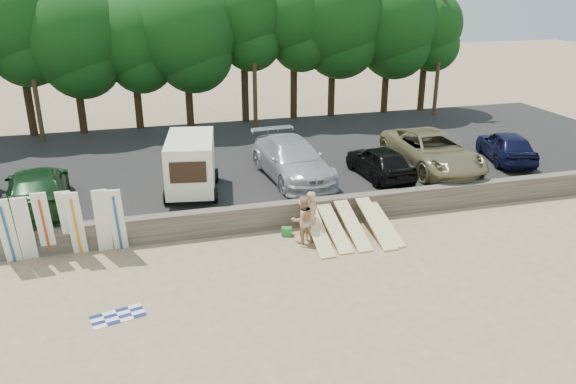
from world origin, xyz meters
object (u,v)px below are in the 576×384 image
object	(u,v)px
car_5	(506,146)
beachgoer_a	(310,216)
car_4	(432,151)
box_trailer	(191,162)
car_2	(292,159)
car_3	(380,162)
car_1	(38,189)
beachgoer_b	(303,220)
cooler	(287,231)

from	to	relation	value
car_5	beachgoer_a	size ratio (longest dim) A/B	2.32
car_4	beachgoer_a	size ratio (longest dim) A/B	3.27
box_trailer	car_2	xyz separation A→B (m)	(4.54, 0.67, -0.46)
car_3	box_trailer	bearing A→B (deg)	-5.52
box_trailer	car_4	size ratio (longest dim) A/B	0.63
box_trailer	car_1	bearing A→B (deg)	-169.12
beachgoer_b	car_1	bearing A→B (deg)	-32.52
box_trailer	car_1	world-z (taller)	box_trailer
cooler	car_4	bearing A→B (deg)	45.26
box_trailer	car_3	distance (m)	8.37
car_2	car_4	world-z (taller)	car_4
car_1	beachgoer_a	bearing A→B (deg)	150.84
car_1	cooler	size ratio (longest dim) A/B	15.02
car_3	beachgoer_b	bearing A→B (deg)	36.56
car_4	beachgoer_b	distance (m)	8.99
car_3	car_1	bearing A→B (deg)	-4.05
car_4	cooler	xyz separation A→B (m)	(-8.13, -3.86, -1.41)
car_2	cooler	size ratio (longest dim) A/B	15.70
beachgoer_a	car_4	bearing A→B (deg)	-172.25
beachgoer_a	beachgoer_b	xyz separation A→B (m)	(-0.33, -0.16, -0.05)
car_4	beachgoer_b	xyz separation A→B (m)	(-7.71, -4.57, -0.66)
car_2	beachgoer_a	distance (m)	4.98
car_1	car_5	xyz separation A→B (m)	(21.22, 0.45, -0.07)
beachgoer_a	car_1	bearing A→B (deg)	-45.67
beachgoer_b	box_trailer	bearing A→B (deg)	-59.80
car_1	cooler	world-z (taller)	car_1
car_1	beachgoer_b	xyz separation A→B (m)	(9.41, -4.21, -0.62)
car_4	cooler	distance (m)	9.11
car_1	beachgoer_b	distance (m)	10.33
car_3	beachgoer_a	bearing A→B (deg)	37.43
car_1	car_3	bearing A→B (deg)	172.94
beachgoer_b	cooler	world-z (taller)	beachgoer_b
beachgoer_a	beachgoer_b	size ratio (longest dim) A/B	1.06
car_2	beachgoer_b	bearing A→B (deg)	-106.32
car_3	beachgoer_a	size ratio (longest dim) A/B	2.24
car_2	car_4	distance (m)	6.69
car_2	cooler	distance (m)	4.79
car_3	car_5	distance (m)	6.98
beachgoer_a	beachgoer_b	distance (m)	0.37
box_trailer	car_4	bearing A→B (deg)	10.29
box_trailer	car_4	distance (m)	11.22
box_trailer	cooler	xyz separation A→B (m)	(3.08, -3.67, -1.87)
car_2	cooler	world-z (taller)	car_2
car_5	beachgoer_a	world-z (taller)	car_5
box_trailer	car_4	world-z (taller)	box_trailer
beachgoer_b	cooler	xyz separation A→B (m)	(-0.41, 0.70, -0.75)
car_2	beachgoer_b	distance (m)	5.19
car_4	car_3	bearing A→B (deg)	-170.47
car_1	beachgoer_b	bearing A→B (deg)	149.34
car_3	car_4	size ratio (longest dim) A/B	0.68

